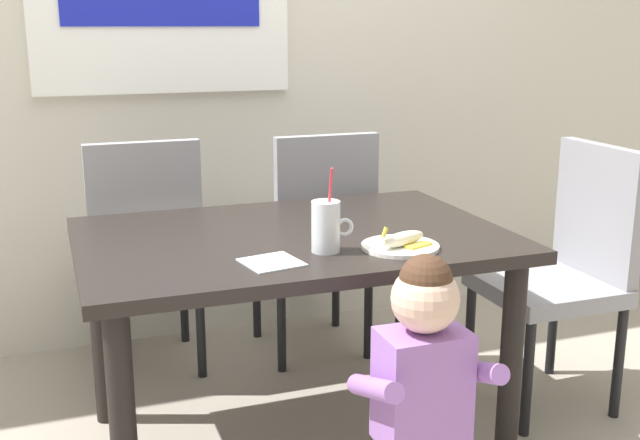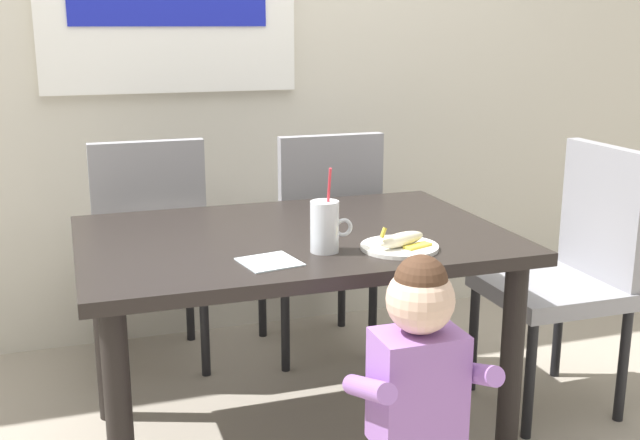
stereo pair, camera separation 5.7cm
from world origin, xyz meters
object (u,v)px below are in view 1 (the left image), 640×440
(dining_chair_right, at_px, (317,232))
(dining_chair_far, at_px, (567,261))
(milk_cup, at_px, (326,229))
(dining_chair_left, at_px, (144,244))
(snack_plate, at_px, (400,246))
(paper_napkin, at_px, (272,262))
(dining_table, at_px, (293,264))
(peeled_banana, at_px, (403,239))
(toddler_standing, at_px, (423,374))

(dining_chair_right, bearing_deg, dining_chair_far, 136.50)
(milk_cup, bearing_deg, dining_chair_far, 10.70)
(dining_chair_left, height_order, snack_plate, dining_chair_left)
(dining_chair_left, bearing_deg, dining_chair_right, 175.08)
(dining_chair_far, relative_size, snack_plate, 4.17)
(paper_napkin, bearing_deg, dining_table, 61.52)
(milk_cup, height_order, peeled_banana, milk_cup)
(snack_plate, distance_m, paper_napkin, 0.40)
(dining_table, relative_size, dining_chair_far, 1.39)
(dining_chair_right, height_order, peeled_banana, dining_chair_right)
(dining_chair_right, xyz_separation_m, milk_cup, (-0.28, -0.87, 0.26))
(toddler_standing, bearing_deg, dining_chair_far, 34.68)
(dining_chair_left, bearing_deg, paper_napkin, 103.31)
(dining_chair_right, relative_size, paper_napkin, 6.40)
(peeled_banana, bearing_deg, paper_napkin, 179.20)
(dining_chair_right, xyz_separation_m, peeled_banana, (-0.06, -0.93, 0.22))
(dining_chair_right, relative_size, peeled_banana, 5.47)
(dining_chair_left, height_order, paper_napkin, dining_chair_left)
(dining_chair_right, xyz_separation_m, toddler_standing, (-0.19, -1.31, -0.02))
(dining_chair_left, bearing_deg, snack_plate, 122.81)
(peeled_banana, bearing_deg, dining_chair_far, 17.56)
(dining_table, xyz_separation_m, paper_napkin, (-0.15, -0.28, 0.10))
(dining_chair_far, bearing_deg, snack_plate, -73.43)
(dining_chair_left, relative_size, dining_chair_far, 1.00)
(snack_plate, relative_size, paper_napkin, 1.53)
(dining_table, bearing_deg, milk_cup, -82.24)
(dining_table, distance_m, toddler_standing, 0.68)
(dining_chair_far, bearing_deg, toddler_standing, -55.32)
(dining_chair_left, relative_size, peeled_banana, 5.47)
(dining_chair_far, xyz_separation_m, toddler_standing, (-0.91, -0.63, -0.02))
(toddler_standing, xyz_separation_m, peeled_banana, (0.12, 0.38, 0.24))
(dining_chair_far, height_order, peeled_banana, dining_chair_far)
(snack_plate, xyz_separation_m, paper_napkin, (-0.40, -0.01, -0.00))
(milk_cup, distance_m, paper_napkin, 0.20)
(dining_chair_far, relative_size, paper_napkin, 6.40)
(toddler_standing, bearing_deg, snack_plate, 73.07)
(snack_plate, bearing_deg, paper_napkin, -178.79)
(dining_table, height_order, milk_cup, milk_cup)
(dining_chair_left, relative_size, paper_napkin, 6.40)
(dining_chair_far, height_order, milk_cup, milk_cup)
(dining_chair_far, height_order, toddler_standing, dining_chair_far)
(dining_chair_left, distance_m, peeled_banana, 1.20)
(dining_table, height_order, peeled_banana, peeled_banana)
(toddler_standing, xyz_separation_m, milk_cup, (-0.10, 0.44, 0.27))
(snack_plate, relative_size, peeled_banana, 1.31)
(dining_chair_left, bearing_deg, toddler_standing, 110.43)
(dining_chair_right, relative_size, dining_chair_far, 1.00)
(toddler_standing, height_order, peeled_banana, toddler_standing)
(dining_table, relative_size, milk_cup, 5.29)
(dining_chair_left, xyz_separation_m, milk_cup, (0.41, -0.93, 0.26))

